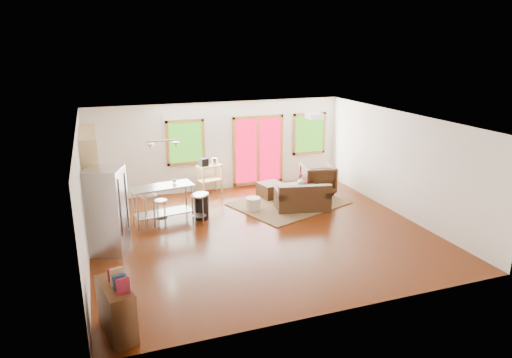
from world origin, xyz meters
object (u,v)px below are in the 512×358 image
object	(u,v)px
rug	(289,203)
refrigerator	(107,211)
loveseat	(303,199)
coffee_table	(297,187)
armchair	(318,177)
island	(163,197)
kitchen_cart	(209,169)
ottoman	(271,190)

from	to	relation	value
rug	refrigerator	bearing A→B (deg)	-162.96
loveseat	coffee_table	world-z (taller)	loveseat
refrigerator	loveseat	bearing A→B (deg)	30.96
coffee_table	armchair	distance (m)	0.92
rug	island	world-z (taller)	island
rug	coffee_table	xyz separation A→B (m)	(0.37, 0.27, 0.35)
rug	kitchen_cart	world-z (taller)	kitchen_cart
ottoman	refrigerator	world-z (taller)	refrigerator
rug	armchair	world-z (taller)	armchair
armchair	rug	bearing A→B (deg)	38.87
ottoman	kitchen_cart	xyz separation A→B (m)	(-1.55, 0.96, 0.52)
coffee_table	armchair	xyz separation A→B (m)	(0.83, 0.39, 0.10)
kitchen_cart	island	bearing A→B (deg)	-130.93
loveseat	armchair	world-z (taller)	armchair
rug	kitchen_cart	size ratio (longest dim) A/B	2.62
coffee_table	kitchen_cart	distance (m)	2.60
rug	refrigerator	world-z (taller)	refrigerator
ottoman	coffee_table	bearing A→B (deg)	-35.37
rug	loveseat	bearing A→B (deg)	-72.08
ottoman	refrigerator	size ratio (longest dim) A/B	0.34
ottoman	armchair	bearing A→B (deg)	-1.73
refrigerator	armchair	bearing A→B (deg)	39.69
refrigerator	island	size ratio (longest dim) A/B	1.17
kitchen_cart	rug	bearing A→B (deg)	-42.72
armchair	refrigerator	xyz separation A→B (m)	(-5.92, -2.11, 0.44)
rug	ottoman	xyz separation A→B (m)	(-0.25, 0.70, 0.19)
rug	refrigerator	xyz separation A→B (m)	(-4.72, -1.45, 0.89)
rug	coffee_table	bearing A→B (deg)	35.95
refrigerator	island	distance (m)	1.84
coffee_table	ottoman	world-z (taller)	coffee_table
island	kitchen_cart	xyz separation A→B (m)	(1.61, 1.85, 0.08)
coffee_table	island	world-z (taller)	island
island	kitchen_cart	size ratio (longest dim) A/B	1.46
loveseat	kitchen_cart	bearing A→B (deg)	143.91
coffee_table	island	bearing A→B (deg)	-173.13
coffee_table	ottoman	distance (m)	0.77
kitchen_cart	refrigerator	bearing A→B (deg)	-133.17
armchair	kitchen_cart	bearing A→B (deg)	-8.52
coffee_table	armchair	bearing A→B (deg)	25.38
coffee_table	refrigerator	world-z (taller)	refrigerator
armchair	kitchen_cart	size ratio (longest dim) A/B	0.87
kitchen_cart	loveseat	bearing A→B (deg)	-47.86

